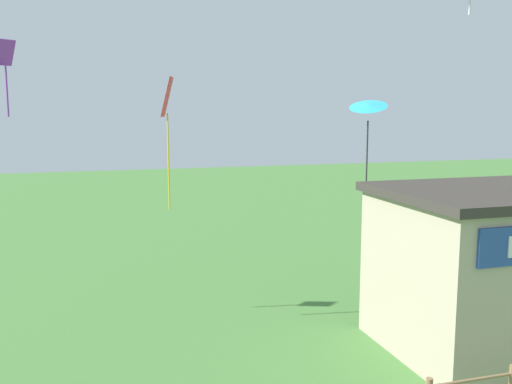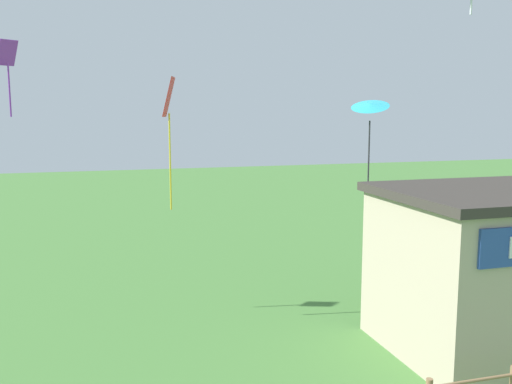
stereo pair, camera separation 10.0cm
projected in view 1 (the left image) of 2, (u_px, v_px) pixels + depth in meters
name	position (u px, v px, depth m)	size (l,w,h in m)	color
seaside_building	(499.00, 268.00, 15.65)	(6.34, 4.89, 4.48)	#B7A88E
kite_red_diamond	(168.00, 114.00, 16.93)	(0.52, 0.92, 3.98)	red
kite_cyan_delta	(368.00, 107.00, 17.65)	(1.63, 1.62, 2.72)	#2DB2C6
kite_purple_streamer	(5.00, 64.00, 16.96)	(0.66, 0.61, 2.27)	purple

